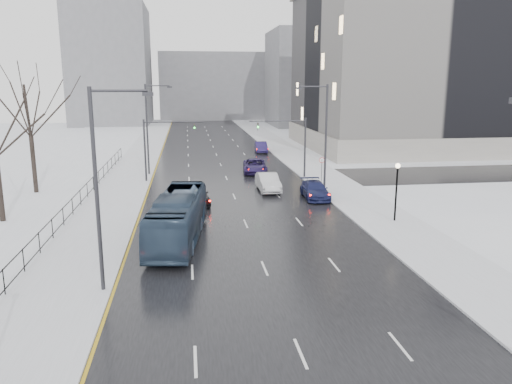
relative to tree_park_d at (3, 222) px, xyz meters
name	(u,v)px	position (x,y,z in m)	size (l,w,h in m)	color
road	(220,162)	(17.80, 26.00, 0.02)	(16.00, 150.00, 0.04)	black
cross_road	(227,180)	(17.80, 14.00, 0.02)	(130.00, 10.00, 0.04)	black
sidewalk_left	(137,164)	(7.30, 26.00, 0.08)	(5.00, 150.00, 0.16)	silver
sidewalk_right	(299,160)	(28.30, 26.00, 0.08)	(5.00, 150.00, 0.16)	silver
park_strip	(59,165)	(-2.20, 26.00, 0.06)	(14.00, 150.00, 0.12)	white
tree_park_d	(3,222)	(0.00, 0.00, 0.00)	(8.75, 8.75, 12.50)	black
tree_park_e	(37,193)	(-0.40, 10.00, 0.00)	(9.45, 9.45, 13.50)	black
iron_fence	(56,223)	(4.80, -4.00, 0.91)	(0.06, 70.00, 1.30)	black
streetlight_r_mid	(323,134)	(25.97, 6.00, 5.62)	(2.95, 0.25, 10.00)	#2D2D33
streetlight_l_near	(101,181)	(9.63, -14.00, 5.62)	(2.95, 0.25, 10.00)	#2D2D33
streetlight_l_far	(149,125)	(9.63, 18.00, 5.62)	(2.95, 0.25, 10.00)	#2D2D33
lamppost_r_mid	(397,184)	(28.80, -4.00, 2.94)	(0.36, 0.36, 4.28)	black
mast_signal_right	(295,140)	(25.13, 14.00, 4.11)	(6.10, 0.33, 6.50)	#2D2D33
mast_signal_left	(155,143)	(10.47, 14.00, 4.11)	(6.10, 0.33, 6.50)	#2D2D33
no_uturn_sign	(322,163)	(27.00, 10.00, 2.30)	(0.60, 0.06, 2.70)	#2D2D33
civic_building	(436,75)	(52.80, 38.00, 11.21)	(41.00, 31.00, 24.80)	gray
bldg_far_right	(321,78)	(45.80, 81.00, 11.00)	(24.00, 20.00, 22.00)	slate
bldg_far_left	(111,66)	(-4.20, 91.00, 14.00)	(18.00, 22.00, 28.00)	slate
bldg_far_center	(215,86)	(21.80, 106.00, 9.00)	(30.00, 18.00, 18.00)	slate
bus	(178,217)	(13.00, -6.29, 1.60)	(2.62, 11.19, 3.12)	#2B3D54
sedan_center_near	(196,194)	(14.30, 3.66, 0.88)	(1.98, 4.91, 1.67)	black
sedan_right_near	(268,182)	(21.21, 7.90, 0.89)	(1.80, 5.16, 1.70)	silver
sedan_right_cross	(255,166)	(21.30, 17.71, 0.82)	(2.60, 5.63, 1.57)	#271B52
sedan_right_far	(315,190)	(24.88, 4.37, 0.78)	(2.09, 5.13, 1.49)	#191E4B
sedan_right_distant	(261,147)	(24.47, 34.45, 0.81)	(1.63, 4.68, 1.54)	navy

